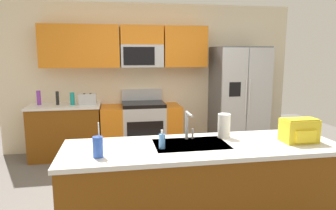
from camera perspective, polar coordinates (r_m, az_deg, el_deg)
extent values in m
plane|color=#66605B|center=(3.82, 1.07, -17.28)|extent=(9.00, 9.00, 0.00)
cube|color=beige|center=(5.55, -3.19, 5.19)|extent=(5.20, 0.10, 2.60)
cube|color=orange|center=(5.35, -19.40, 10.40)|extent=(0.70, 0.32, 0.70)
cube|color=orange|center=(5.29, -12.38, 10.73)|extent=(0.59, 0.32, 0.70)
cube|color=orange|center=(5.43, 3.16, 10.90)|extent=(0.75, 0.32, 0.70)
cube|color=#B7BABF|center=(5.30, -4.94, 9.18)|extent=(0.72, 0.32, 0.38)
cube|color=black|center=(5.13, -5.45, 9.16)|extent=(0.52, 0.01, 0.30)
cube|color=orange|center=(5.31, -5.00, 12.96)|extent=(0.72, 0.32, 0.32)
cube|color=brown|center=(5.37, -18.64, -4.89)|extent=(1.13, 0.60, 0.86)
cube|color=silver|center=(5.28, -18.91, -0.15)|extent=(1.16, 0.63, 0.04)
cube|color=#B7BABF|center=(5.33, -4.61, -4.62)|extent=(0.72, 0.60, 0.84)
cube|color=black|center=(5.03, -4.28, -5.13)|extent=(0.60, 0.01, 0.36)
cube|color=black|center=(5.24, -4.67, 0.16)|extent=(0.72, 0.60, 0.06)
cube|color=#B7BABF|center=(5.48, -4.96, 1.96)|extent=(0.72, 0.06, 0.20)
cube|color=orange|center=(5.31, -10.44, -4.81)|extent=(0.36, 0.60, 0.84)
cube|color=orange|center=(5.40, 0.70, -4.40)|extent=(0.28, 0.60, 0.84)
cube|color=#4C4F54|center=(5.60, 13.02, 1.13)|extent=(0.90, 0.70, 1.85)
cube|color=#B7BABF|center=(5.18, 12.32, 0.47)|extent=(0.44, 0.04, 1.81)
cube|color=#B7BABF|center=(5.36, 16.77, 0.60)|extent=(0.44, 0.04, 1.81)
cylinder|color=silver|center=(5.21, 14.47, 1.48)|extent=(0.02, 0.02, 0.60)
cylinder|color=silver|center=(5.24, 15.06, 1.49)|extent=(0.02, 0.02, 0.60)
cube|color=black|center=(5.13, 12.50, 2.89)|extent=(0.20, 0.00, 0.24)
cube|color=brown|center=(3.01, 6.37, -16.06)|extent=(2.52, 0.77, 0.86)
cube|color=silver|center=(2.84, 6.54, -7.85)|extent=(2.56, 0.81, 0.04)
cube|color=#B7BABF|center=(2.86, 4.31, -7.59)|extent=(0.68, 0.44, 0.03)
cube|color=#B7BABF|center=(5.17, -14.90, 1.08)|extent=(0.28, 0.16, 0.18)
cube|color=black|center=(5.16, -15.50, 2.03)|extent=(0.03, 0.11, 0.01)
cube|color=black|center=(5.15, -14.39, 2.07)|extent=(0.03, 0.11, 0.01)
cylinder|color=black|center=(5.27, -20.10, 1.22)|extent=(0.05, 0.05, 0.22)
cylinder|color=teal|center=(5.18, -17.56, 1.12)|extent=(0.07, 0.07, 0.21)
cylinder|color=purple|center=(5.39, -23.15, 1.26)|extent=(0.07, 0.07, 0.23)
cylinder|color=#B7BABF|center=(2.98, 3.54, -3.79)|extent=(0.03, 0.03, 0.28)
cylinder|color=#B7BABF|center=(2.86, 4.04, -1.71)|extent=(0.02, 0.20, 0.02)
cylinder|color=#B7BABF|center=(3.01, 4.64, -5.40)|extent=(0.02, 0.02, 0.10)
cylinder|color=blue|center=(2.54, -13.06, -7.71)|extent=(0.08, 0.08, 0.17)
cylinder|color=white|center=(2.50, -12.90, -4.73)|extent=(0.01, 0.03, 0.14)
cylinder|color=#4C8CD8|center=(2.70, -1.13, -6.86)|extent=(0.06, 0.06, 0.13)
cylinder|color=white|center=(2.67, -1.14, -5.12)|extent=(0.02, 0.02, 0.04)
cylinder|color=white|center=(3.08, 10.49, -3.85)|extent=(0.12, 0.12, 0.24)
cube|color=yellow|center=(3.14, 23.44, -4.43)|extent=(0.32, 0.20, 0.22)
cube|color=gold|center=(3.10, 23.77, -2.63)|extent=(0.30, 0.14, 0.03)
cube|color=yellow|center=(3.07, 24.48, -5.42)|extent=(0.20, 0.03, 0.11)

